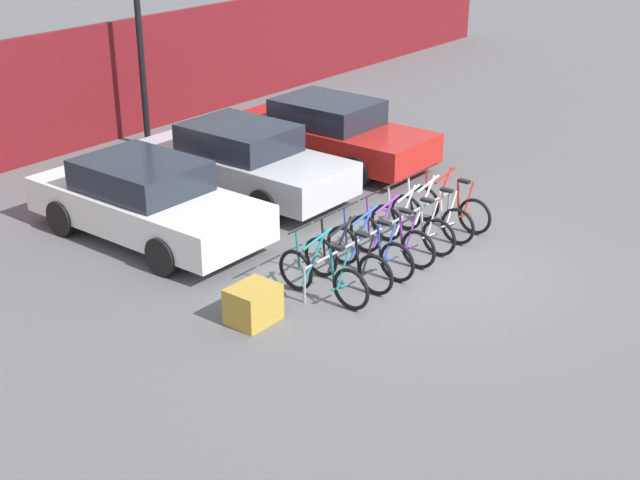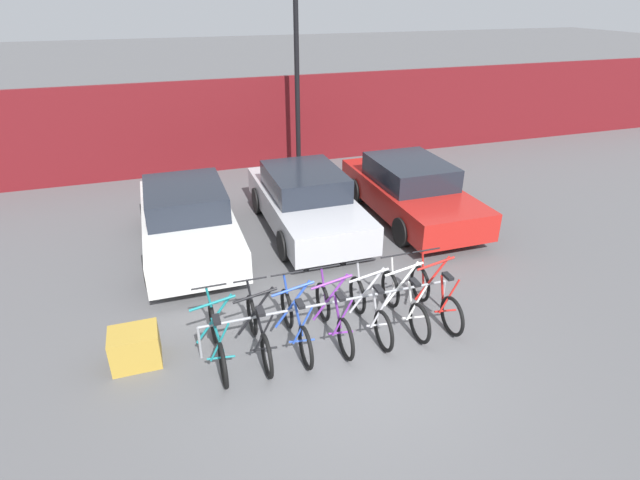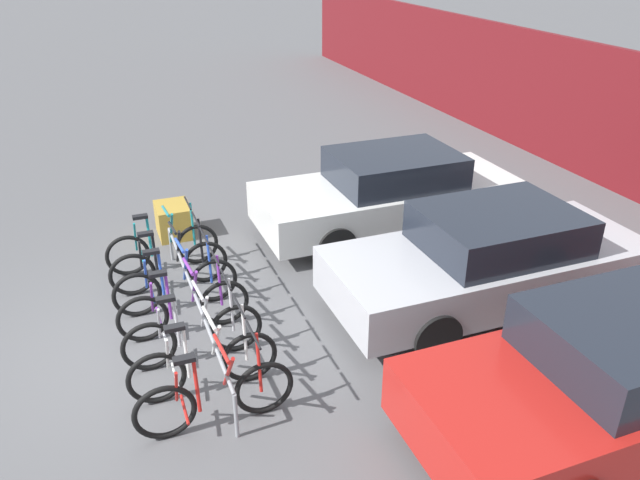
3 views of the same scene
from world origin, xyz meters
The scene contains 13 objects.
ground_plane centered at (0.00, 0.00, 0.00)m, with size 120.00×120.00×0.00m, color #59595B.
bike_rack centered at (-0.07, 0.68, 0.49)m, with size 4.19×0.04×0.57m.
bicycle_teal centered at (-1.89, 0.53, 0.38)m, with size 0.68×1.71×1.05m.
bicycle_black centered at (-1.27, 0.53, 0.38)m, with size 0.68×1.71×1.05m.
bicycle_blue centered at (-0.69, 0.53, 0.38)m, with size 0.68×1.71×1.05m.
bicycle_purple centered at (-0.07, 0.53, 0.38)m, with size 0.68×1.71×1.05m.
bicycle_silver centered at (0.55, 0.53, 0.38)m, with size 0.68×1.71×1.05m.
bicycle_white centered at (1.17, 0.53, 0.38)m, with size 0.68×1.71×1.05m.
bicycle_red centered at (1.75, 0.53, 0.38)m, with size 0.68×1.71×1.05m.
car_white centered at (-1.93, 4.38, 0.69)m, with size 1.91×4.47×1.40m.
car_silver centered at (0.72, 4.57, 0.69)m, with size 1.91×4.42×1.40m.
car_red centered at (3.29, 4.41, 0.69)m, with size 1.91×4.50×1.40m.
cargo_crate centered at (-3.06, 0.87, 0.28)m, with size 0.70×0.56×0.55m, color #B28C33.
Camera 3 is at (6.87, -0.29, 4.73)m, focal length 35.00 mm.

